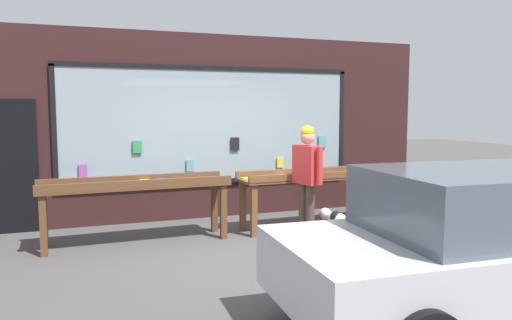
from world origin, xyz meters
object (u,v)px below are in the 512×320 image
display_table_left (136,190)px  small_dog (335,218)px  parked_car (494,242)px  display_table_right (319,181)px  sandwich_board_sign (408,193)px  person_browsing (307,172)px

display_table_left → small_dog: bearing=-13.9°
parked_car → display_table_right: bearing=89.8°
display_table_right → sandwich_board_sign: display_table_right is taller
display_table_right → sandwich_board_sign: bearing=3.0°
sandwich_board_sign → display_table_right: bearing=167.9°
display_table_right → display_table_left: bearing=-179.9°
display_table_right → small_dog: display_table_right is taller
sandwich_board_sign → parked_car: size_ratio=0.21×
person_browsing → small_dog: 0.82m
person_browsing → sandwich_board_sign: person_browsing is taller
display_table_right → person_browsing: bearing=-131.7°
small_dog → person_browsing: bearing=46.9°
small_dog → sandwich_board_sign: sandwich_board_sign is taller
display_table_left → small_dog: (2.85, -0.71, -0.48)m
display_table_left → small_dog: size_ratio=4.83×
small_dog → sandwich_board_sign: 2.12m
person_browsing → parked_car: size_ratio=0.41×
sandwich_board_sign → small_dog: bearing=-172.7°
parked_car → person_browsing: bearing=97.6°
display_table_left → small_dog: display_table_left is taller
small_dog → display_table_right: bearing=-27.3°
display_table_right → sandwich_board_sign: (1.86, 0.10, -0.33)m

